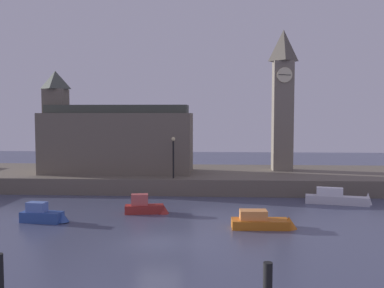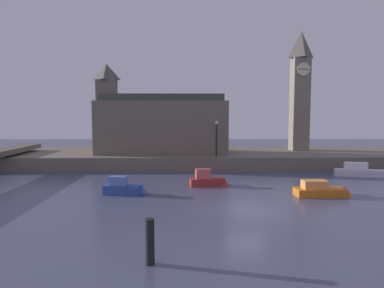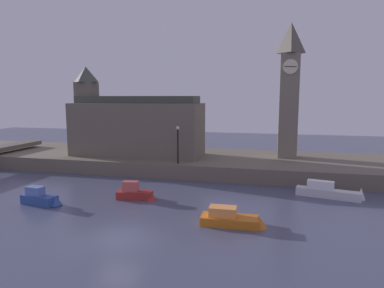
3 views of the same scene
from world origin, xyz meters
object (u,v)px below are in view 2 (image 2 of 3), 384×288
at_px(mooring_post_left, 150,242).
at_px(boat_dinghy_red, 209,180).
at_px(streetlamp, 216,134).
at_px(boat_ferry_white, 365,172).
at_px(boat_patrol_orange, 326,191).
at_px(boat_tour_blue, 125,188).
at_px(clock_tower, 300,89).
at_px(parliament_hall, 158,124).

bearing_deg(mooring_post_left, boat_dinghy_red, 77.58).
distance_m(streetlamp, mooring_post_left, 23.60).
bearing_deg(boat_dinghy_red, boat_ferry_white, 14.98).
height_order(streetlamp, mooring_post_left, streetlamp).
bearing_deg(boat_dinghy_red, streetlamp, 80.78).
xyz_separation_m(streetlamp, boat_patrol_orange, (7.14, -11.35, -3.46)).
bearing_deg(boat_tour_blue, boat_dinghy_red, 24.79).
height_order(mooring_post_left, boat_patrol_orange, mooring_post_left).
bearing_deg(boat_dinghy_red, boat_tour_blue, -155.21).
xyz_separation_m(mooring_post_left, boat_tour_blue, (-3.12, 12.34, -0.45)).
height_order(clock_tower, mooring_post_left, clock_tower).
bearing_deg(boat_tour_blue, streetlamp, 53.94).
bearing_deg(streetlamp, boat_ferry_white, -14.10).
bearing_deg(boat_ferry_white, boat_tour_blue, -161.97).
height_order(boat_tour_blue, boat_patrol_orange, boat_tour_blue).
xyz_separation_m(parliament_hall, boat_ferry_white, (20.49, -7.41, -4.40)).
xyz_separation_m(mooring_post_left, boat_ferry_white, (18.66, 19.43, -0.47)).
height_order(parliament_hall, boat_patrol_orange, parliament_hall).
xyz_separation_m(boat_patrol_orange, boat_dinghy_red, (-8.38, 3.73, 0.08)).
bearing_deg(streetlamp, clock_tower, 30.87).
distance_m(clock_tower, boat_patrol_orange, 20.06).
xyz_separation_m(parliament_hall, boat_patrol_orange, (13.59, -15.24, -4.48)).
relative_size(streetlamp, mooring_post_left, 2.00).
bearing_deg(boat_patrol_orange, boat_dinghy_red, 155.99).
bearing_deg(mooring_post_left, boat_tour_blue, 104.19).
relative_size(boat_tour_blue, boat_dinghy_red, 1.00).
bearing_deg(boat_tour_blue, mooring_post_left, -75.81).
bearing_deg(streetlamp, parliament_hall, 148.92).
height_order(mooring_post_left, boat_tour_blue, mooring_post_left).
distance_m(streetlamp, boat_patrol_orange, 13.85).
relative_size(streetlamp, boat_patrol_orange, 0.87).
height_order(streetlamp, boat_patrol_orange, streetlamp).
height_order(boat_tour_blue, boat_dinghy_red, boat_dinghy_red).
xyz_separation_m(boat_tour_blue, boat_patrol_orange, (14.88, -0.73, -0.09)).
xyz_separation_m(boat_tour_blue, boat_dinghy_red, (6.49, 3.00, -0.01)).
bearing_deg(boat_patrol_orange, boat_tour_blue, 177.18).
height_order(clock_tower, boat_tour_blue, clock_tower).
bearing_deg(streetlamp, mooring_post_left, -101.36).
height_order(streetlamp, boat_tour_blue, streetlamp).
xyz_separation_m(clock_tower, boat_ferry_white, (3.31, -9.94, -8.52)).
bearing_deg(boat_dinghy_red, boat_patrol_orange, -24.01).
distance_m(clock_tower, boat_ferry_white, 13.51).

